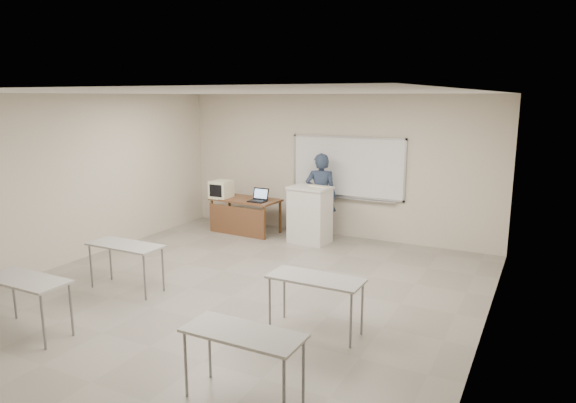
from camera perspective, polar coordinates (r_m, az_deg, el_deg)
The scene contains 10 objects.
floor at distance 7.88m, azimuth -6.26°, elevation -10.47°, with size 7.00×8.00×0.01m, color gray.
whiteboard at distance 10.82m, azimuth 6.61°, elevation 3.73°, with size 2.48×0.10×1.31m.
student_desks at distance 6.64m, azimuth -12.90°, elevation -8.77°, with size 4.40×2.20×0.73m.
instructor_desk at distance 11.22m, azimuth -5.02°, elevation -0.76°, with size 1.51×0.75×0.75m.
podium at distance 10.48m, azimuth 2.44°, elevation -1.46°, with size 0.82×0.60×1.16m.
crt_monitor at distance 11.44m, azimuth -7.42°, elevation 1.37°, with size 0.41×0.46×0.39m.
laptop at distance 10.96m, azimuth -3.30°, elevation 0.33°, with size 0.37×0.34×0.27m.
mouse at distance 11.21m, azimuth -3.73°, elevation 0.37°, with size 0.10×0.06×0.04m, color #989A9E.
keyboard at distance 10.37m, azimuth 3.41°, elevation 1.70°, with size 0.42×0.14×0.02m, color #F0ECC5.
presenter at distance 10.79m, azimuth 3.66°, elevation 0.64°, with size 0.66×0.43×1.80m, color black.
Camera 1 is at (4.08, -6.06, 2.95)m, focal length 32.00 mm.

